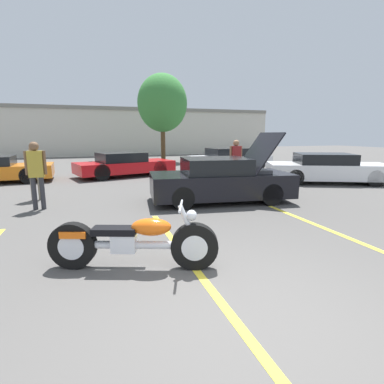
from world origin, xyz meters
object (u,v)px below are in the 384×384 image
Objects in this scene: tree_background at (162,103)px; parked_car_mid_right_row at (229,159)px; motorcycle at (133,242)px; parked_car_mid_left_row at (124,165)px; spectator_by_show_car at (236,159)px; parked_car_right_row at (327,169)px; show_car_hood_open at (221,180)px; spectator_near_motorcycle at (36,169)px; spectator_midground at (34,168)px.

parked_car_mid_right_row is (2.38, -6.11, -3.52)m from tree_background.
tree_background reaches higher than motorcycle.
spectator_by_show_car reaches higher than parked_car_mid_left_row.
tree_background is at bearing 134.79° from parked_car_right_row.
show_car_hood_open is at bearing -95.51° from tree_background.
tree_background is at bearing 63.50° from spectator_near_motorcycle.
show_car_hood_open reaches higher than parked_car_mid_right_row.
spectator_midground is at bearing -156.47° from parked_car_right_row.
spectator_near_motorcycle is 1.36m from spectator_midground.
parked_car_mid_right_row is (5.82, 0.63, 0.04)m from parked_car_mid_left_row.
spectator_near_motorcycle is (-10.62, -1.24, 0.50)m from parked_car_right_row.
show_car_hood_open reaches higher than motorcycle.
show_car_hood_open is 2.86m from spectator_by_show_car.
parked_car_right_row is 10.71m from spectator_near_motorcycle.
parked_car_right_row is (5.60, 1.84, -0.05)m from show_car_hood_open.
motorcycle is 6.17m from spectator_midground.
show_car_hood_open reaches higher than spectator_midground.
parked_car_right_row is 4.03m from spectator_by_show_car.
spectator_near_motorcycle reaches higher than parked_car_mid_right_row.
show_car_hood_open is 5.89m from parked_car_right_row.
tree_background is 13.74m from show_car_hood_open.
tree_background is at bearing 47.14° from parked_car_mid_left_row.
parked_car_right_row is at bearing -46.62° from parked_car_mid_left_row.
parked_car_mid_right_row is at bearing -9.56° from parked_car_mid_left_row.
spectator_midground reaches higher than parked_car_mid_right_row.
parked_car_mid_right_row is at bearing 30.14° from spectator_midground.
spectator_midground reaches higher than motorcycle.
motorcycle is 0.50× the size of parked_car_mid_left_row.
spectator_by_show_car reaches higher than parked_car_mid_right_row.
parked_car_mid_left_row is 2.93× the size of spectator_midground.
spectator_near_motorcycle is (-5.02, 0.60, 0.45)m from show_car_hood_open.
motorcycle is at bearing -121.78° from show_car_hood_open.
parked_car_right_row is 2.89× the size of spectator_by_show_car.
parked_car_right_row is 5.62m from parked_car_mid_right_row.
parked_car_mid_left_row reaches higher than motorcycle.
tree_background is 8.37m from parked_car_mid_left_row.
parked_car_right_row is at bearing -74.31° from parked_car_mid_right_row.
tree_background is 2.51× the size of motorcycle.
tree_background reaches higher than show_car_hood_open.
motorcycle is at bearing -104.37° from tree_background.
parked_car_mid_left_row is at bearing 132.33° from spectator_by_show_car.
tree_background is 1.33× the size of parked_car_mid_right_row.
parked_car_right_row is 10.89m from spectator_midground.
motorcycle is 12.84m from parked_car_mid_right_row.
show_car_hood_open is at bearing -137.80° from parked_car_right_row.
tree_background is at bearing 94.91° from motorcycle.
parked_car_mid_right_row is 5.24m from spectator_by_show_car.
parked_car_mid_right_row reaches higher than parked_car_right_row.
spectator_midground is (-2.19, 5.74, 0.56)m from motorcycle.
parked_car_mid_right_row is (3.65, 7.12, -0.04)m from show_car_hood_open.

